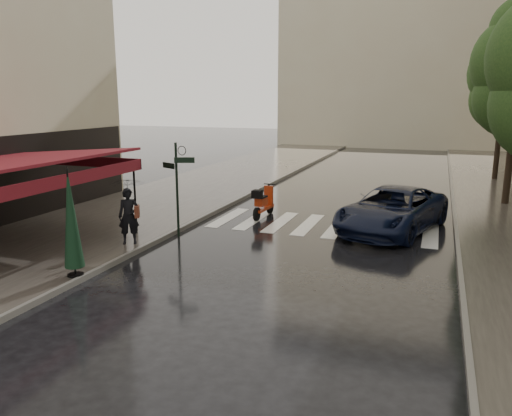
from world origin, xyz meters
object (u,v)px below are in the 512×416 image
Objects in this scene: parked_car at (392,210)px; parasol_front at (71,219)px; pedestrian_with_umbrella at (128,191)px; scooter at (263,203)px.

parked_car is 1.97× the size of parasol_front.
parasol_front is at bearing -111.98° from pedestrian_with_umbrella.
pedestrian_with_umbrella is 2.94m from parasol_front.
parasol_front reaches higher than pedestrian_with_umbrella.
pedestrian_with_umbrella reaches higher than scooter.
scooter is at bearing 34.71° from pedestrian_with_umbrella.
parked_car reaches higher than scooter.
parked_car is at bearing -0.77° from scooter.
parked_car is (7.35, 4.72, -1.02)m from pedestrian_with_umbrella.
parasol_front is (0.35, -2.91, -0.18)m from pedestrian_with_umbrella.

